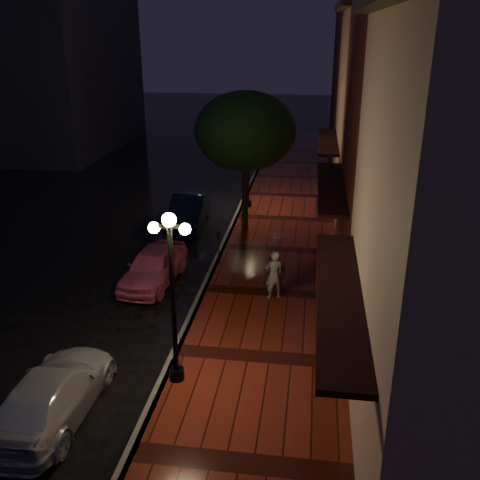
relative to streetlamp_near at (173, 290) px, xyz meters
The scene contains 14 objects.
ground 5.65m from the streetlamp_near, 94.00° to the left, with size 120.00×120.00×0.00m, color black.
sidewalk 5.91m from the streetlamp_near, 69.19° to the left, with size 4.50×60.00×0.15m, color #4A170D.
curb 5.61m from the streetlamp_near, 94.00° to the left, with size 0.25×60.00×0.15m, color #595451.
storefront_mid 10.08m from the streetlamp_near, 46.47° to the left, with size 5.00×8.00×11.00m, color #511914.
storefront_far 16.52m from the streetlamp_near, 66.09° to the left, with size 5.00×8.00×9.00m, color #8C5951.
storefront_extra 25.98m from the streetlamp_near, 75.10° to the left, with size 5.00×12.00×10.00m, color #511914.
streetlamp_near is the anchor object (origin of this frame).
streetlamp_far 14.00m from the streetlamp_near, 90.00° to the left, with size 0.96×0.36×4.31m.
street_tree 11.12m from the streetlamp_near, 88.65° to the left, with size 4.16×4.16×5.80m.
pink_car 6.18m from the streetlamp_near, 111.86° to the left, with size 1.50×3.72×1.27m, color #D35679.
navy_car 11.72m from the streetlamp_near, 101.62° to the left, with size 1.45×4.15×1.37m, color black.
silver_car 3.50m from the streetlamp_near, 148.04° to the right, with size 1.68×4.13×1.20m, color #B6B7BF.
woman_with_umbrella 5.12m from the streetlamp_near, 66.42° to the left, with size 0.93×0.95×2.25m.
parking_meter 7.25m from the streetlamp_near, 91.63° to the left, with size 0.14×0.12×1.27m.
Camera 1 is at (3.40, -15.68, 8.14)m, focal length 40.00 mm.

